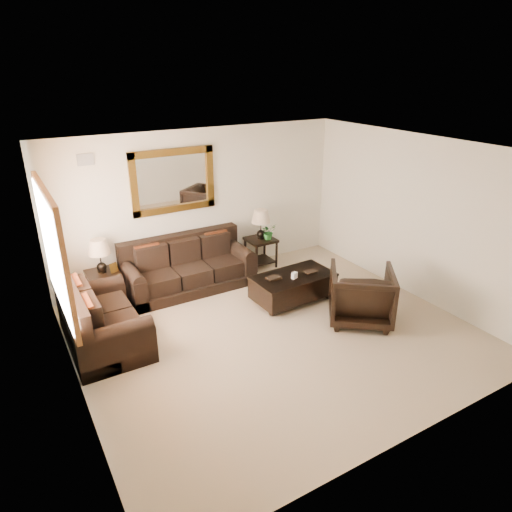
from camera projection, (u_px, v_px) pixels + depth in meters
room at (276, 249)px, 6.30m from camera, size 5.51×5.01×2.71m
window at (55, 252)px, 5.68m from camera, size 0.07×1.96×1.66m
mirror at (173, 181)px, 7.82m from camera, size 1.50×0.06×1.10m
air_vent at (85, 160)px, 6.99m from camera, size 0.25×0.02×0.18m
sofa at (188, 270)px, 8.09m from camera, size 2.23×0.96×0.91m
loveseat at (99, 323)px, 6.42m from camera, size 1.00×1.68×0.94m
end_table_left at (101, 262)px, 7.39m from camera, size 0.51×0.51×1.13m
end_table_right at (261, 230)px, 8.78m from camera, size 0.52×0.52×1.15m
coffee_table at (293, 285)px, 7.64m from camera, size 1.40×0.79×0.58m
armchair at (361, 293)px, 6.97m from camera, size 1.27×1.25×0.96m
potted_plant at (268, 233)px, 8.78m from camera, size 0.29×0.32×0.24m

